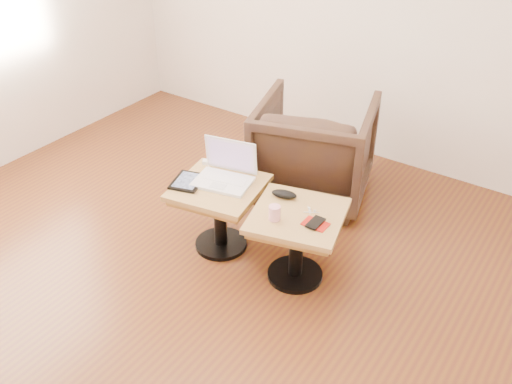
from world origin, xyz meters
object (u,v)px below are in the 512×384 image
Objects in this scene: striped_cup at (275,213)px; side_table_right at (297,230)px; side_table_left at (219,201)px; armchair at (314,149)px; laptop at (225,173)px.

side_table_right is at bearing 56.73° from striped_cup.
side_table_left is at bearing 167.49° from striped_cup.
side_table_right is 0.77× the size of armchair.
side_table_left is at bearing 62.84° from armchair.
striped_cup reaches higher than side_table_right.
armchair is at bearing 99.06° from side_table_right.
armchair reaches higher than side_table_left.
side_table_left is 1.53× the size of laptop.
side_table_left is 0.74× the size of armchair.
striped_cup is at bearing -22.64° from side_table_left.
side_table_right is (0.53, 0.02, 0.00)m from side_table_left.
side_table_right is 1.61× the size of laptop.
laptop reaches higher than striped_cup.
laptop is 0.82m from armchair.
side_table_left is at bearing -101.14° from laptop.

